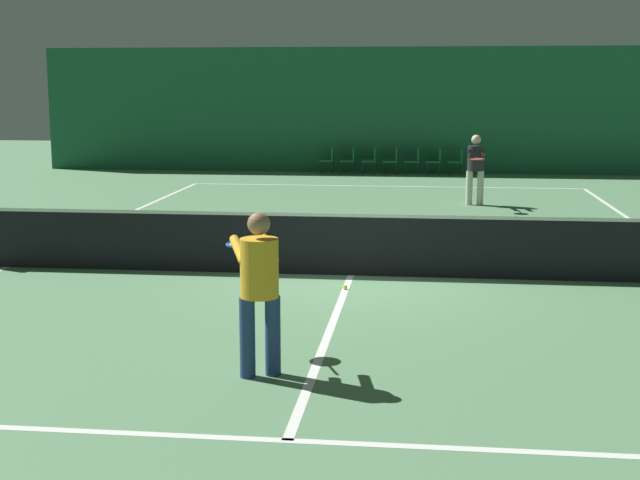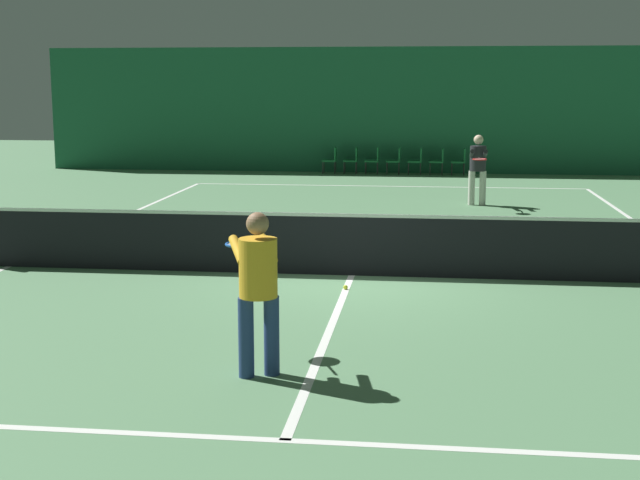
{
  "view_description": "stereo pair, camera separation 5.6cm",
  "coord_description": "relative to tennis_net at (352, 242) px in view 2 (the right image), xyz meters",
  "views": [
    {
      "loc": [
        1.06,
        -13.23,
        2.9
      ],
      "look_at": [
        -0.21,
        -2.3,
        0.95
      ],
      "focal_mm": 50.0,
      "sensor_mm": 36.0,
      "label": 1
    },
    {
      "loc": [
        1.12,
        -13.23,
        2.9
      ],
      "look_at": [
        -0.21,
        -2.3,
        0.95
      ],
      "focal_mm": 50.0,
      "sensor_mm": 36.0,
      "label": 2
    }
  ],
  "objects": [
    {
      "name": "courtside_chair_4",
      "position": [
        0.77,
        15.28,
        -0.03
      ],
      "size": [
        0.44,
        0.44,
        0.84
      ],
      "rotation": [
        0.0,
        0.0,
        -1.57
      ],
      "color": "#2D2D2D",
      "rests_on": "ground"
    },
    {
      "name": "courtside_chair_5",
      "position": [
        1.46,
        15.28,
        -0.03
      ],
      "size": [
        0.44,
        0.44,
        0.84
      ],
      "rotation": [
        0.0,
        0.0,
        -1.57
      ],
      "color": "#2D2D2D",
      "rests_on": "ground"
    },
    {
      "name": "court_line_service_near",
      "position": [
        0.0,
        -6.4,
        -0.51
      ],
      "size": [
        8.25,
        0.1,
        0.0
      ],
      "color": "white",
      "rests_on": "ground"
    },
    {
      "name": "tennis_net",
      "position": [
        0.0,
        0.0,
        0.0
      ],
      "size": [
        12.0,
        0.1,
        1.07
      ],
      "color": "black",
      "rests_on": "ground"
    },
    {
      "name": "player_far",
      "position": [
        2.3,
        8.2,
        0.47
      ],
      "size": [
        0.42,
        1.36,
        1.68
      ],
      "rotation": [
        0.0,
        0.0,
        -1.59
      ],
      "color": "beige",
      "rests_on": "ground"
    },
    {
      "name": "courtside_chair_2",
      "position": [
        -0.6,
        15.28,
        -0.03
      ],
      "size": [
        0.44,
        0.44,
        0.84
      ],
      "rotation": [
        0.0,
        0.0,
        -1.57
      ],
      "color": "#2D2D2D",
      "rests_on": "ground"
    },
    {
      "name": "courtside_chair_6",
      "position": [
        2.14,
        15.28,
        -0.03
      ],
      "size": [
        0.44,
        0.44,
        0.84
      ],
      "rotation": [
        0.0,
        0.0,
        -1.57
      ],
      "color": "#2D2D2D",
      "rests_on": "ground"
    },
    {
      "name": "player_near",
      "position": [
        -0.53,
        -4.76,
        0.46
      ],
      "size": [
        0.84,
        1.38,
        1.66
      ],
      "rotation": [
        0.0,
        0.0,
        1.96
      ],
      "color": "navy",
      "rests_on": "ground"
    },
    {
      "name": "courtside_chair_0",
      "position": [
        -1.96,
        15.28,
        -0.03
      ],
      "size": [
        0.44,
        0.44,
        0.84
      ],
      "rotation": [
        0.0,
        0.0,
        -1.57
      ],
      "color": "#2D2D2D",
      "rests_on": "ground"
    },
    {
      "name": "court_line_service_far",
      "position": [
        0.0,
        6.4,
        -0.51
      ],
      "size": [
        8.25,
        0.1,
        0.0
      ],
      "color": "white",
      "rests_on": "ground"
    },
    {
      "name": "tennis_ball",
      "position": [
        -0.01,
        -0.95,
        -0.48
      ],
      "size": [
        0.07,
        0.07,
        0.07
      ],
      "color": "#D1DB33",
      "rests_on": "ground"
    },
    {
      "name": "court_line_centre",
      "position": [
        0.0,
        0.0,
        -0.51
      ],
      "size": [
        0.1,
        12.8,
        0.0
      ],
      "color": "white",
      "rests_on": "ground"
    },
    {
      "name": "court_line_baseline_far",
      "position": [
        0.0,
        11.9,
        -0.51
      ],
      "size": [
        11.0,
        0.1,
        0.0
      ],
      "color": "white",
      "rests_on": "ground"
    },
    {
      "name": "court_line_sideline_left",
      "position": [
        -5.5,
        0.0,
        -0.51
      ],
      "size": [
        0.1,
        23.8,
        0.0
      ],
      "color": "white",
      "rests_on": "ground"
    },
    {
      "name": "ground_plane",
      "position": [
        0.0,
        0.0,
        -0.51
      ],
      "size": [
        60.0,
        60.0,
        0.0
      ],
      "primitive_type": "plane",
      "color": "#56845B"
    },
    {
      "name": "courtside_chair_3",
      "position": [
        0.09,
        15.28,
        -0.03
      ],
      "size": [
        0.44,
        0.44,
        0.84
      ],
      "rotation": [
        0.0,
        0.0,
        -1.57
      ],
      "color": "#2D2D2D",
      "rests_on": "ground"
    },
    {
      "name": "backdrop_curtain",
      "position": [
        0.0,
        15.83,
        1.5
      ],
      "size": [
        23.0,
        0.12,
        4.03
      ],
      "color": "#1E5B3D",
      "rests_on": "ground"
    },
    {
      "name": "courtside_chair_1",
      "position": [
        -1.28,
        15.28,
        -0.03
      ],
      "size": [
        0.44,
        0.44,
        0.84
      ],
      "rotation": [
        0.0,
        0.0,
        -1.57
      ],
      "color": "#2D2D2D",
      "rests_on": "ground"
    }
  ]
}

